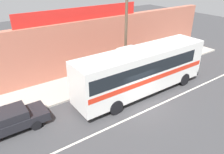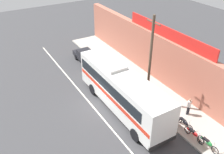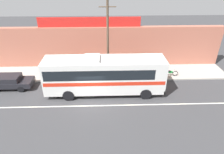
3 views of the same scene
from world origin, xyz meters
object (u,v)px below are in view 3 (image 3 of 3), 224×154
object	(u,v)px
motorcycle_red	(170,73)
pedestrian_far_left	(137,63)
motorcycle_orange	(147,72)
parked_car	(10,81)
utility_pole	(108,42)
motorcycle_blue	(134,73)
motorcycle_purple	(159,73)
intercity_bus	(104,74)

from	to	relation	value
motorcycle_red	pedestrian_far_left	world-z (taller)	pedestrian_far_left
motorcycle_orange	parked_car	bearing A→B (deg)	-172.84
utility_pole	motorcycle_red	world-z (taller)	utility_pole
utility_pole	motorcycle_blue	bearing A→B (deg)	7.77
motorcycle_purple	pedestrian_far_left	distance (m)	2.85
motorcycle_purple	motorcycle_orange	distance (m)	1.30
motorcycle_blue	motorcycle_orange	bearing A→B (deg)	1.19
intercity_bus	parked_car	distance (m)	9.59
motorcycle_orange	motorcycle_purple	bearing A→B (deg)	-12.84
intercity_bus	motorcycle_red	bearing A→B (deg)	21.33
motorcycle_purple	motorcycle_red	size ratio (longest dim) A/B	1.03
intercity_bus	motorcycle_blue	world-z (taller)	intercity_bus
utility_pole	intercity_bus	bearing A→B (deg)	-99.90
motorcycle_red	pedestrian_far_left	bearing A→B (deg)	155.79
motorcycle_red	motorcycle_orange	distance (m)	2.46
intercity_bus	motorcycle_blue	distance (m)	4.63
intercity_bus	motorcycle_purple	distance (m)	6.74
motorcycle_purple	motorcycle_blue	xyz separation A→B (m)	(-2.75, 0.26, 0.00)
parked_car	motorcycle_orange	xyz separation A→B (m)	(14.17, 1.78, -0.17)
motorcycle_purple	motorcycle_orange	xyz separation A→B (m)	(-1.26, 0.29, 0.00)
utility_pole	motorcycle_orange	xyz separation A→B (m)	(4.31, 0.42, -3.73)
motorcycle_orange	pedestrian_far_left	bearing A→B (deg)	124.65
pedestrian_far_left	motorcycle_orange	bearing A→B (deg)	-55.35
parked_car	motorcycle_blue	xyz separation A→B (m)	(12.69, 1.75, -0.17)
motorcycle_red	pedestrian_far_left	size ratio (longest dim) A/B	1.16
motorcycle_orange	intercity_bus	bearing A→B (deg)	-148.20
parked_car	pedestrian_far_left	size ratio (longest dim) A/B	2.78
intercity_bus	utility_pole	size ratio (longest dim) A/B	1.37
parked_car	motorcycle_purple	world-z (taller)	parked_car
motorcycle_blue	pedestrian_far_left	xyz separation A→B (m)	(0.51, 1.44, 0.50)
parked_car	pedestrian_far_left	distance (m)	13.58
parked_car	motorcycle_orange	bearing A→B (deg)	7.16
intercity_bus	pedestrian_far_left	xyz separation A→B (m)	(3.77, 4.35, -1.00)
intercity_bus	pedestrian_far_left	distance (m)	5.85
utility_pole	motorcycle_red	xyz separation A→B (m)	(6.76, 0.28, -3.73)
parked_car	motorcycle_red	distance (m)	16.71
intercity_bus	pedestrian_far_left	world-z (taller)	intercity_bus
parked_car	motorcycle_blue	bearing A→B (deg)	7.85
motorcycle_red	motorcycle_purple	bearing A→B (deg)	-172.50
intercity_bus	motorcycle_orange	world-z (taller)	intercity_bus
intercity_bus	parked_car	xyz separation A→B (m)	(-9.43, 1.16, -1.33)
motorcycle_red	motorcycle_blue	xyz separation A→B (m)	(-3.93, 0.10, 0.00)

